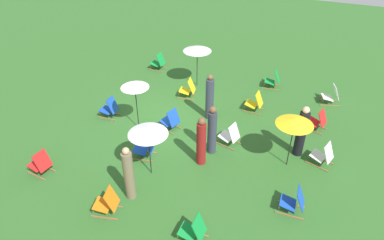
{
  "coord_description": "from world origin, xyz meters",
  "views": [
    {
      "loc": [
        9.69,
        5.24,
        7.55
      ],
      "look_at": [
        0.0,
        1.2,
        0.5
      ],
      "focal_mm": 32.92,
      "sensor_mm": 36.0,
      "label": 1
    }
  ],
  "objects_px": {
    "deckchair_9": "(332,95)",
    "deckchair_12": "(318,121)",
    "deckchair_0": "(107,203)",
    "deckchair_4": "(194,231)",
    "deckchair_13": "(158,62)",
    "person_3": "(301,132)",
    "deckchair_10": "(323,155)",
    "deckchair_15": "(171,120)",
    "person_4": "(129,174)",
    "person_2": "(201,142)",
    "umbrella_0": "(135,85)",
    "umbrella_3": "(295,122)",
    "deckchair_5": "(273,80)",
    "deckchair_8": "(294,202)",
    "person_1": "(210,98)",
    "deckchair_7": "(40,164)",
    "deckchair_3": "(255,103)",
    "umbrella_2": "(197,48)",
    "deckchair_11": "(188,89)",
    "deckchair_1": "(110,108)",
    "person_0": "(212,131)",
    "deckchair_14": "(145,148)",
    "deckchair_6": "(230,136)",
    "umbrella_1": "(148,130)"
  },
  "relations": [
    {
      "from": "umbrella_0",
      "to": "deckchair_0",
      "type": "bearing_deg",
      "value": 18.1
    },
    {
      "from": "deckchair_9",
      "to": "deckchair_14",
      "type": "bearing_deg",
      "value": -59.73
    },
    {
      "from": "deckchair_11",
      "to": "person_4",
      "type": "height_order",
      "value": "person_4"
    },
    {
      "from": "deckchair_9",
      "to": "deckchair_12",
      "type": "bearing_deg",
      "value": -25.96
    },
    {
      "from": "umbrella_0",
      "to": "umbrella_2",
      "type": "distance_m",
      "value": 4.02
    },
    {
      "from": "deckchair_15",
      "to": "person_4",
      "type": "distance_m",
      "value": 3.56
    },
    {
      "from": "deckchair_1",
      "to": "person_1",
      "type": "bearing_deg",
      "value": 106.8
    },
    {
      "from": "deckchair_9",
      "to": "umbrella_0",
      "type": "height_order",
      "value": "umbrella_0"
    },
    {
      "from": "deckchair_3",
      "to": "deckchair_6",
      "type": "relative_size",
      "value": 0.98
    },
    {
      "from": "deckchair_7",
      "to": "deckchair_9",
      "type": "bearing_deg",
      "value": 140.24
    },
    {
      "from": "deckchair_7",
      "to": "deckchair_12",
      "type": "xyz_separation_m",
      "value": [
        -5.77,
        7.66,
        0.0
      ]
    },
    {
      "from": "deckchair_0",
      "to": "deckchair_11",
      "type": "distance_m",
      "value": 6.72
    },
    {
      "from": "deckchair_7",
      "to": "deckchair_15",
      "type": "relative_size",
      "value": 0.97
    },
    {
      "from": "umbrella_2",
      "to": "person_0",
      "type": "height_order",
      "value": "umbrella_2"
    },
    {
      "from": "deckchair_6",
      "to": "deckchair_1",
      "type": "bearing_deg",
      "value": -75.09
    },
    {
      "from": "deckchair_1",
      "to": "deckchair_14",
      "type": "xyz_separation_m",
      "value": [
        1.62,
        2.43,
        0.0
      ]
    },
    {
      "from": "deckchair_10",
      "to": "deckchair_13",
      "type": "relative_size",
      "value": 1.04
    },
    {
      "from": "person_1",
      "to": "person_4",
      "type": "bearing_deg",
      "value": 23.46
    },
    {
      "from": "deckchair_13",
      "to": "person_3",
      "type": "distance_m",
      "value": 8.33
    },
    {
      "from": "deckchair_4",
      "to": "person_4",
      "type": "xyz_separation_m",
      "value": [
        -0.72,
        -2.25,
        0.47
      ]
    },
    {
      "from": "person_0",
      "to": "umbrella_0",
      "type": "bearing_deg",
      "value": -157.43
    },
    {
      "from": "deckchair_3",
      "to": "deckchair_5",
      "type": "height_order",
      "value": "same"
    },
    {
      "from": "deckchair_15",
      "to": "person_4",
      "type": "xyz_separation_m",
      "value": [
        3.51,
        0.4,
        0.47
      ]
    },
    {
      "from": "umbrella_3",
      "to": "deckchair_10",
      "type": "bearing_deg",
      "value": 113.18
    },
    {
      "from": "deckchair_0",
      "to": "deckchair_15",
      "type": "xyz_separation_m",
      "value": [
        -4.28,
        -0.14,
        0.0
      ]
    },
    {
      "from": "umbrella_0",
      "to": "umbrella_3",
      "type": "distance_m",
      "value": 5.44
    },
    {
      "from": "deckchair_0",
      "to": "deckchair_4",
      "type": "xyz_separation_m",
      "value": [
        -0.05,
        2.51,
        0.0
      ]
    },
    {
      "from": "deckchair_10",
      "to": "person_4",
      "type": "relative_size",
      "value": 0.49
    },
    {
      "from": "deckchair_5",
      "to": "deckchair_8",
      "type": "relative_size",
      "value": 1.0
    },
    {
      "from": "deckchair_7",
      "to": "umbrella_0",
      "type": "bearing_deg",
      "value": 160.08
    },
    {
      "from": "deckchair_10",
      "to": "umbrella_1",
      "type": "bearing_deg",
      "value": -46.11
    },
    {
      "from": "deckchair_1",
      "to": "deckchair_8",
      "type": "height_order",
      "value": "same"
    },
    {
      "from": "deckchair_7",
      "to": "person_4",
      "type": "relative_size",
      "value": 0.47
    },
    {
      "from": "deckchair_4",
      "to": "deckchair_9",
      "type": "bearing_deg",
      "value": 161.81
    },
    {
      "from": "deckchair_9",
      "to": "person_3",
      "type": "distance_m",
      "value": 3.96
    },
    {
      "from": "deckchair_3",
      "to": "umbrella_2",
      "type": "height_order",
      "value": "umbrella_2"
    },
    {
      "from": "deckchair_15",
      "to": "deckchair_5",
      "type": "bearing_deg",
      "value": 165.01
    },
    {
      "from": "deckchair_1",
      "to": "umbrella_0",
      "type": "relative_size",
      "value": 0.43
    },
    {
      "from": "person_4",
      "to": "deckchair_7",
      "type": "bearing_deg",
      "value": 116.6
    },
    {
      "from": "person_1",
      "to": "deckchair_9",
      "type": "bearing_deg",
      "value": 155.55
    },
    {
      "from": "deckchair_11",
      "to": "deckchair_15",
      "type": "xyz_separation_m",
      "value": [
        2.42,
        0.33,
        0.0
      ]
    },
    {
      "from": "deckchair_4",
      "to": "person_3",
      "type": "height_order",
      "value": "person_3"
    },
    {
      "from": "deckchair_7",
      "to": "person_2",
      "type": "xyz_separation_m",
      "value": [
        -2.38,
        4.4,
        0.46
      ]
    },
    {
      "from": "deckchair_1",
      "to": "deckchair_10",
      "type": "xyz_separation_m",
      "value": [
        -0.22,
        7.88,
        0.0
      ]
    },
    {
      "from": "deckchair_5",
      "to": "person_4",
      "type": "xyz_separation_m",
      "value": [
        8.15,
        -2.41,
        0.47
      ]
    },
    {
      "from": "deckchair_8",
      "to": "umbrella_3",
      "type": "bearing_deg",
      "value": -168.0
    },
    {
      "from": "deckchair_0",
      "to": "deckchair_4",
      "type": "relative_size",
      "value": 1.02
    },
    {
      "from": "deckchair_13",
      "to": "person_2",
      "type": "relative_size",
      "value": 0.48
    },
    {
      "from": "deckchair_5",
      "to": "deckchair_7",
      "type": "distance_m",
      "value": 10.0
    },
    {
      "from": "deckchair_1",
      "to": "person_3",
      "type": "distance_m",
      "value": 7.11
    }
  ]
}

